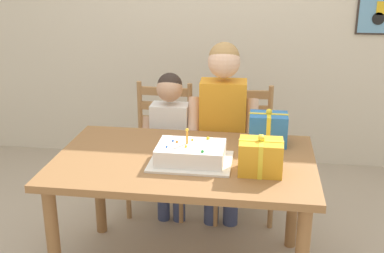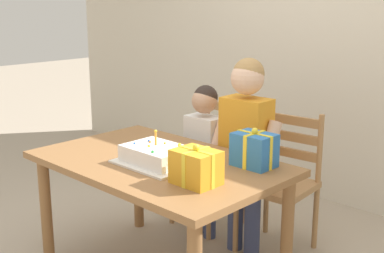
# 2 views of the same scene
# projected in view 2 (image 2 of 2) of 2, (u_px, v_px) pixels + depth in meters

# --- Properties ---
(back_wall) EXTENTS (6.40, 0.11, 2.60)m
(back_wall) POSITION_uv_depth(u_px,v_px,m) (328.00, 41.00, 4.07)
(back_wall) COLOR beige
(back_wall) RESTS_ON ground
(dining_table) EXTENTS (1.43, 0.91, 0.74)m
(dining_table) POSITION_uv_depth(u_px,v_px,m) (159.00, 176.00, 2.95)
(dining_table) COLOR olive
(dining_table) RESTS_ON ground
(birthday_cake) EXTENTS (0.44, 0.34, 0.19)m
(birthday_cake) POSITION_uv_depth(u_px,v_px,m) (157.00, 156.00, 2.85)
(birthday_cake) COLOR white
(birthday_cake) RESTS_ON dining_table
(gift_box_red_large) EXTENTS (0.23, 0.18, 0.21)m
(gift_box_red_large) POSITION_uv_depth(u_px,v_px,m) (196.00, 167.00, 2.54)
(gift_box_red_large) COLOR gold
(gift_box_red_large) RESTS_ON dining_table
(gift_box_beside_cake) EXTENTS (0.23, 0.17, 0.22)m
(gift_box_beside_cake) POSITION_uv_depth(u_px,v_px,m) (254.00, 150.00, 2.81)
(gift_box_beside_cake) COLOR #286BB7
(gift_box_beside_cake) RESTS_ON dining_table
(chair_left) EXTENTS (0.43, 0.43, 0.92)m
(chair_left) POSITION_uv_depth(u_px,v_px,m) (212.00, 162.00, 3.76)
(chair_left) COLOR #A87A4C
(chair_left) RESTS_ON ground
(chair_right) EXTENTS (0.45, 0.45, 0.92)m
(chair_right) POSITION_uv_depth(u_px,v_px,m) (281.00, 182.00, 3.36)
(chair_right) COLOR #A87A4C
(chair_right) RESTS_ON ground
(child_older) EXTENTS (0.47, 0.27, 1.28)m
(child_older) POSITION_uv_depth(u_px,v_px,m) (246.00, 138.00, 3.22)
(child_older) COLOR #38426B
(child_older) RESTS_ON ground
(child_younger) EXTENTS (0.38, 0.22, 1.07)m
(child_younger) POSITION_uv_depth(u_px,v_px,m) (204.00, 147.00, 3.49)
(child_younger) COLOR #38426B
(child_younger) RESTS_ON ground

